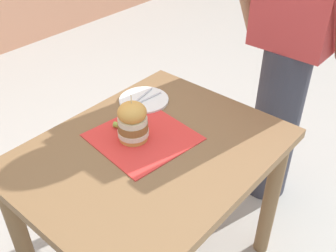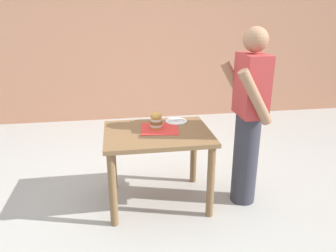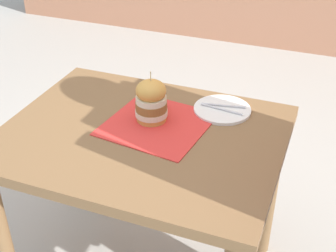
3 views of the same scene
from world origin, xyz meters
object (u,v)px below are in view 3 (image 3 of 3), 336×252
Objects in this scene: pickle_spear at (164,109)px; side_plate_with_forks at (222,109)px; sandwich at (152,101)px; patio_table at (143,163)px.

side_plate_with_forks is at bearing 113.65° from pickle_spear.
sandwich is 0.10m from pickle_spear.
sandwich is 0.29m from side_plate_with_forks.
patio_table is 0.23m from sandwich.
patio_table is 4.52× the size of side_plate_with_forks.
side_plate_with_forks reaches higher than patio_table.
sandwich reaches higher than side_plate_with_forks.
pickle_spear is at bearing 172.81° from patio_table.
pickle_spear is 0.23m from side_plate_with_forks.
patio_table is at bearing -0.87° from sandwich.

